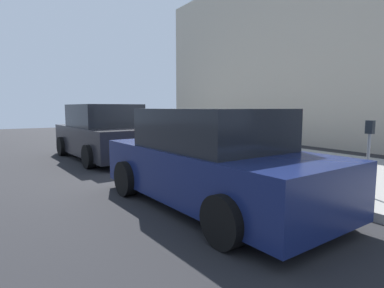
% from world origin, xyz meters
% --- Properties ---
extents(ground_plane, '(40.00, 40.00, 0.00)m').
position_xyz_m(ground_plane, '(0.00, 0.00, 0.00)').
color(ground_plane, black).
extents(sidewalk_curb, '(18.00, 5.00, 0.14)m').
position_xyz_m(sidewalk_curb, '(0.00, -2.50, 0.07)').
color(sidewalk_curb, gray).
rests_on(sidewalk_curb, ground_plane).
extents(building_facade_sidewalk_side, '(24.00, 3.00, 8.37)m').
position_xyz_m(building_facade_sidewalk_side, '(0.00, -8.27, 4.18)').
color(building_facade_sidewalk_side, '#B2A893').
rests_on(building_facade_sidewalk_side, ground_plane).
extents(suitcase_red_0, '(0.48, 0.20, 0.87)m').
position_xyz_m(suitcase_red_0, '(-3.54, -0.45, 0.44)').
color(suitcase_red_0, red).
rests_on(suitcase_red_0, sidewalk_curb).
extents(suitcase_maroon_1, '(0.48, 0.26, 0.77)m').
position_xyz_m(suitcase_maroon_1, '(-2.98, -0.46, 0.41)').
color(suitcase_maroon_1, maroon).
rests_on(suitcase_maroon_1, sidewalk_curb).
extents(suitcase_navy_2, '(0.48, 0.29, 0.90)m').
position_xyz_m(suitcase_navy_2, '(-2.41, -0.54, 0.48)').
color(suitcase_navy_2, navy).
rests_on(suitcase_navy_2, sidewalk_curb).
extents(suitcase_teal_3, '(0.37, 0.23, 0.84)m').
position_xyz_m(suitcase_teal_3, '(-1.91, -0.55, 0.45)').
color(suitcase_teal_3, '#0F606B').
rests_on(suitcase_teal_3, sidewalk_curb).
extents(suitcase_silver_4, '(0.43, 0.29, 0.62)m').
position_xyz_m(suitcase_silver_4, '(-1.43, -0.46, 0.42)').
color(suitcase_silver_4, '#9EA0A8').
rests_on(suitcase_silver_4, sidewalk_curb).
extents(suitcase_olive_5, '(0.48, 0.22, 0.96)m').
position_xyz_m(suitcase_olive_5, '(-0.90, -0.42, 0.47)').
color(suitcase_olive_5, '#59601E').
rests_on(suitcase_olive_5, sidewalk_curb).
extents(suitcase_black_6, '(0.47, 0.22, 1.04)m').
position_xyz_m(suitcase_black_6, '(-0.34, -0.52, 0.49)').
color(suitcase_black_6, black).
rests_on(suitcase_black_6, sidewalk_curb).
extents(suitcase_red_7, '(0.40, 0.25, 1.00)m').
position_xyz_m(suitcase_red_7, '(0.18, -0.57, 0.53)').
color(suitcase_red_7, red).
rests_on(suitcase_red_7, sidewalk_curb).
extents(suitcase_maroon_8, '(0.50, 0.27, 0.80)m').
position_xyz_m(suitcase_maroon_8, '(0.71, -0.56, 0.51)').
color(suitcase_maroon_8, maroon).
rests_on(suitcase_maroon_8, sidewalk_curb).
extents(suitcase_navy_9, '(0.42, 0.23, 0.72)m').
position_xyz_m(suitcase_navy_9, '(1.25, -0.57, 0.40)').
color(suitcase_navy_9, navy).
rests_on(suitcase_navy_9, sidewalk_curb).
extents(fire_hydrant, '(0.39, 0.21, 0.85)m').
position_xyz_m(fire_hydrant, '(2.07, -0.50, 0.59)').
color(fire_hydrant, red).
rests_on(fire_hydrant, sidewalk_curb).
extents(bollard_post, '(0.11, 0.11, 0.67)m').
position_xyz_m(bollard_post, '(2.74, -0.35, 0.48)').
color(bollard_post, brown).
rests_on(bollard_post, sidewalk_curb).
extents(parking_meter, '(0.12, 0.09, 1.27)m').
position_xyz_m(parking_meter, '(-4.91, -0.75, 0.97)').
color(parking_meter, slate).
rests_on(parking_meter, sidewalk_curb).
extents(parked_car_navy_0, '(4.46, 2.21, 1.60)m').
position_xyz_m(parked_car_navy_0, '(-3.54, 1.49, 0.75)').
color(parked_car_navy_0, '#141E4C').
rests_on(parked_car_navy_0, ground_plane).
extents(parked_car_charcoal_1, '(4.61, 2.33, 1.72)m').
position_xyz_m(parked_car_charcoal_1, '(2.22, 1.49, 0.80)').
color(parked_car_charcoal_1, black).
rests_on(parked_car_charcoal_1, ground_plane).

